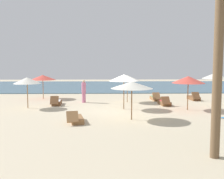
# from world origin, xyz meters

# --- Properties ---
(ground_plane) EXTENTS (60.00, 60.00, 0.00)m
(ground_plane) POSITION_xyz_m (0.00, 0.00, 0.00)
(ground_plane) COLOR beige
(ocean_water) EXTENTS (48.00, 16.00, 0.06)m
(ocean_water) POSITION_xyz_m (0.00, 17.00, 0.03)
(ocean_water) COLOR #3D6075
(ocean_water) RESTS_ON ground_plane
(umbrella_0) EXTENTS (1.99, 1.99, 2.05)m
(umbrella_0) POSITION_xyz_m (0.84, 3.37, 1.84)
(umbrella_0) COLOR olive
(umbrella_0) RESTS_ON ground_plane
(umbrella_1) EXTENTS (1.80, 1.80, 2.28)m
(umbrella_1) POSITION_xyz_m (6.99, 2.00, 2.07)
(umbrella_1) COLOR olive
(umbrella_1) RESTS_ON ground_plane
(umbrella_2) EXTENTS (2.09, 2.09, 2.17)m
(umbrella_2) POSITION_xyz_m (4.44, -0.15, 1.95)
(umbrella_2) COLOR brown
(umbrella_2) RESTS_ON ground_plane
(umbrella_3) EXTENTS (1.80, 1.80, 2.05)m
(umbrella_3) POSITION_xyz_m (-6.00, 0.83, 1.84)
(umbrella_3) COLOR olive
(umbrella_3) RESTS_ON ground_plane
(umbrella_5) EXTENTS (2.12, 2.12, 1.99)m
(umbrella_5) POSITION_xyz_m (-6.00, 5.48, 1.78)
(umbrella_5) COLOR olive
(umbrella_5) RESTS_ON ground_plane
(umbrella_6) EXTENTS (1.96, 1.96, 2.26)m
(umbrella_6) POSITION_xyz_m (0.38, 0.26, 2.05)
(umbrella_6) COLOR brown
(umbrella_6) RESTS_ON ground_plane
(umbrella_7) EXTENTS (2.23, 2.23, 2.05)m
(umbrella_7) POSITION_xyz_m (0.58, -3.06, 1.86)
(umbrella_7) COLOR brown
(umbrella_7) RESTS_ON ground_plane
(lounger_1) EXTENTS (0.91, 1.79, 0.67)m
(lounger_1) POSITION_xyz_m (-2.30, -3.66, 0.17)
(lounger_1) COLOR olive
(lounger_1) RESTS_ON ground_plane
(lounger_3) EXTENTS (0.70, 1.71, 0.71)m
(lounger_3) POSITION_xyz_m (-4.32, 2.14, 0.18)
(lounger_3) COLOR brown
(lounger_3) RESTS_ON ground_plane
(lounger_4) EXTENTS (0.75, 1.74, 0.69)m
(lounger_4) POSITION_xyz_m (3.20, 4.36, 0.18)
(lounger_4) COLOR olive
(lounger_4) RESTS_ON ground_plane
(lounger_5) EXTENTS (0.72, 1.74, 0.68)m
(lounger_5) POSITION_xyz_m (3.39, 1.91, 0.18)
(lounger_5) COLOR brown
(lounger_5) RESTS_ON ground_plane
(lounger_6) EXTENTS (0.70, 1.72, 0.70)m
(lounger_6) POSITION_xyz_m (6.32, 4.51, 0.17)
(lounger_6) COLOR brown
(lounger_6) RESTS_ON ground_plane
(person_1) EXTENTS (0.46, 0.46, 1.72)m
(person_1) POSITION_xyz_m (-2.46, 3.30, 0.87)
(person_1) COLOR #D17299
(person_1) RESTS_ON ground_plane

